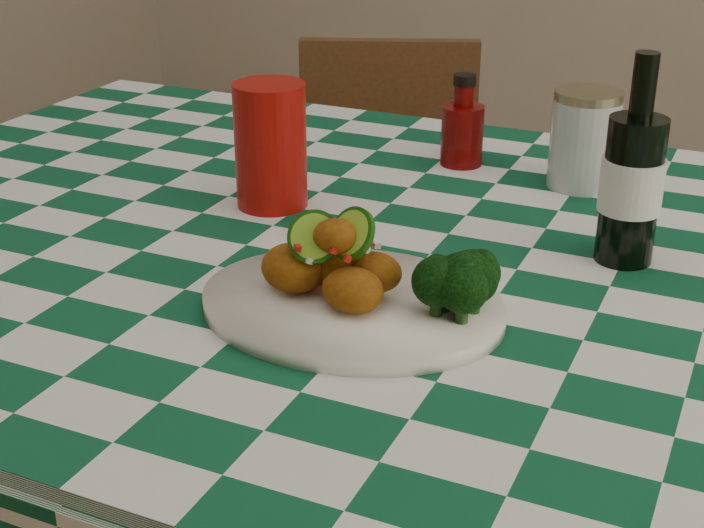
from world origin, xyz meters
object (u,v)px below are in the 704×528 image
at_px(red_tumbler, 271,146).
at_px(beer_bottle, 634,161).
at_px(fried_chicken_pile, 340,258).
at_px(wooden_chair_left, 386,255).
at_px(plate, 352,305).
at_px(mason_jar, 584,139).
at_px(dining_table, 420,526).
at_px(ketchup_bottle, 463,120).

relative_size(red_tumbler, beer_bottle, 0.68).
relative_size(fried_chicken_pile, wooden_chair_left, 0.16).
height_order(plate, mason_jar, mason_jar).
distance_m(dining_table, plate, 0.44).
bearing_deg(plate, dining_table, 83.24).
bearing_deg(ketchup_bottle, wooden_chair_left, 124.04).
bearing_deg(ketchup_bottle, fried_chicken_pile, -85.68).
bearing_deg(red_tumbler, dining_table, -14.65).
xyz_separation_m(red_tumbler, wooden_chair_left, (-0.12, 0.69, -0.45)).
xyz_separation_m(plate, mason_jar, (0.13, 0.47, 0.06)).
bearing_deg(beer_bottle, wooden_chair_left, 130.01).
bearing_deg(wooden_chair_left, ketchup_bottle, -77.85).
xyz_separation_m(mason_jar, wooden_chair_left, (-0.47, 0.45, -0.44)).
xyz_separation_m(fried_chicken_pile, red_tumbler, (-0.21, 0.23, 0.02)).
relative_size(dining_table, ketchup_bottle, 12.70).
bearing_deg(dining_table, red_tumbler, 165.35).
xyz_separation_m(red_tumbler, ketchup_bottle, (0.17, 0.26, -0.01)).
height_order(dining_table, mason_jar, mason_jar).
height_order(plate, wooden_chair_left, wooden_chair_left).
height_order(dining_table, fried_chicken_pile, fried_chicken_pile).
distance_m(ketchup_bottle, wooden_chair_left, 0.68).
height_order(fried_chicken_pile, beer_bottle, beer_bottle).
height_order(dining_table, red_tumbler, red_tumbler).
bearing_deg(plate, ketchup_bottle, 95.85).
bearing_deg(plate, mason_jar, 74.93).
distance_m(fried_chicken_pile, ketchup_bottle, 0.49).
relative_size(ketchup_bottle, wooden_chair_left, 0.16).
xyz_separation_m(fried_chicken_pile, ketchup_bottle, (-0.04, 0.49, 0.01)).
bearing_deg(ketchup_bottle, plate, -84.15).
relative_size(dining_table, fried_chicken_pile, 12.87).
bearing_deg(dining_table, wooden_chair_left, 115.80).
bearing_deg(mason_jar, ketchup_bottle, 173.71).
height_order(plate, red_tumbler, red_tumbler).
xyz_separation_m(ketchup_bottle, mason_jar, (0.18, -0.02, 0.00)).
distance_m(plate, ketchup_bottle, 0.50).
xyz_separation_m(plate, beer_bottle, (0.22, 0.25, 0.11)).
distance_m(plate, red_tumbler, 0.33).
xyz_separation_m(ketchup_bottle, beer_bottle, (0.27, -0.24, 0.05)).
distance_m(mason_jar, wooden_chair_left, 0.79).
height_order(fried_chicken_pile, ketchup_bottle, ketchup_bottle).
distance_m(dining_table, red_tumbler, 0.53).
distance_m(ketchup_bottle, beer_bottle, 0.37).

